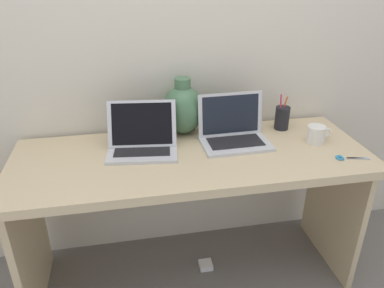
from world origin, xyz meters
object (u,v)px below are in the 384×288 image
green_vase (183,109)px  scissors (346,158)px  pen_cup (282,118)px  laptop_left (142,138)px  laptop_right (233,130)px  power_brick (206,265)px  coffee_mug (316,134)px

green_vase → scissors: bearing=-32.0°
green_vase → scissors: (0.66, -0.41, -0.12)m
green_vase → pen_cup: green_vase is taller
laptop_left → pen_cup: size_ratio=1.81×
laptop_right → green_vase: green_vase is taller
laptop_right → scissors: laptop_right is taller
laptop_left → pen_cup: (0.72, 0.11, 0.00)m
pen_cup → power_brick: pen_cup is taller
laptop_right → laptop_left: bearing=-178.3°
laptop_right → pen_cup: (0.29, 0.09, 0.00)m
laptop_left → laptop_right: bearing=1.7°
laptop_left → coffee_mug: (0.82, -0.08, -0.02)m
pen_cup → power_brick: (-0.42, -0.16, -0.77)m
laptop_right → coffee_mug: size_ratio=2.63×
laptop_left → power_brick: size_ratio=4.79×
laptop_right → scissors: size_ratio=2.19×
laptop_left → scissors: laptop_left is taller
coffee_mug → scissors: size_ratio=0.83×
laptop_right → green_vase: bearing=146.1°
laptop_left → pen_cup: 0.73m
laptop_right → scissors: 0.52m
green_vase → coffee_mug: green_vase is taller
laptop_left → coffee_mug: size_ratio=2.74×
laptop_left → laptop_right: 0.43m
pen_cup → green_vase: bearing=174.2°
coffee_mug → pen_cup: bearing=118.2°
pen_cup → laptop_left: bearing=-171.6°
green_vase → laptop_right: bearing=-33.9°
pen_cup → laptop_right: bearing=-161.9°
green_vase → pen_cup: (0.51, -0.05, -0.06)m
pen_cup → scissors: 0.40m
coffee_mug → scissors: (0.06, -0.18, -0.04)m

